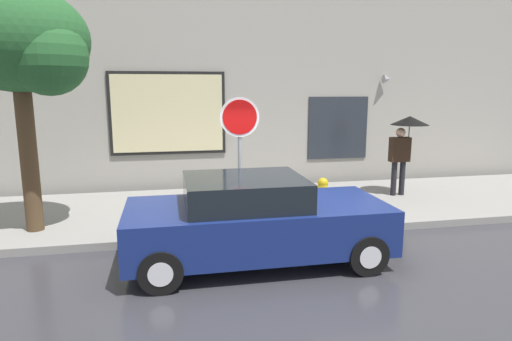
# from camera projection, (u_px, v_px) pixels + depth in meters

# --- Properties ---
(ground_plane) EXTENTS (60.00, 60.00, 0.00)m
(ground_plane) POSITION_uv_depth(u_px,v_px,m) (267.00, 260.00, 7.41)
(ground_plane) COLOR #333338
(sidewalk) EXTENTS (20.00, 4.00, 0.15)m
(sidewalk) POSITION_uv_depth(u_px,v_px,m) (238.00, 209.00, 10.29)
(sidewalk) COLOR gray
(sidewalk) RESTS_ON ground
(building_facade) EXTENTS (20.00, 0.67, 7.00)m
(building_facade) POSITION_uv_depth(u_px,v_px,m) (223.00, 64.00, 12.05)
(building_facade) COLOR #9E998E
(building_facade) RESTS_ON ground
(parked_car) EXTENTS (4.23, 1.93, 1.45)m
(parked_car) POSITION_uv_depth(u_px,v_px,m) (255.00, 220.00, 7.23)
(parked_car) COLOR navy
(parked_car) RESTS_ON ground
(fire_hydrant) EXTENTS (0.30, 0.44, 0.77)m
(fire_hydrant) POSITION_uv_depth(u_px,v_px,m) (323.00, 195.00, 9.67)
(fire_hydrant) COLOR yellow
(fire_hydrant) RESTS_ON sidewalk
(pedestrian_with_umbrella) EXTENTS (0.96, 0.95, 2.01)m
(pedestrian_with_umbrella) POSITION_uv_depth(u_px,v_px,m) (406.00, 134.00, 11.02)
(pedestrian_with_umbrella) COLOR black
(pedestrian_with_umbrella) RESTS_ON sidewalk
(street_tree) EXTENTS (2.51, 2.13, 4.50)m
(street_tree) POSITION_uv_depth(u_px,v_px,m) (24.00, 45.00, 7.84)
(street_tree) COLOR #4C3823
(street_tree) RESTS_ON sidewalk
(stop_sign) EXTENTS (0.76, 0.10, 2.54)m
(stop_sign) POSITION_uv_depth(u_px,v_px,m) (240.00, 136.00, 8.42)
(stop_sign) COLOR gray
(stop_sign) RESTS_ON sidewalk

